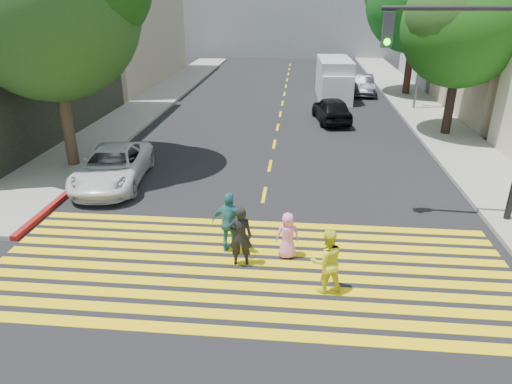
# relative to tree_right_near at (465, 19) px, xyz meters

# --- Properties ---
(ground) EXTENTS (120.00, 120.00, 0.00)m
(ground) POSITION_rel_tree_right_near_xyz_m (-8.49, -14.31, -5.47)
(ground) COLOR black
(sidewalk_left) EXTENTS (3.00, 40.00, 0.15)m
(sidewalk_left) POSITION_rel_tree_right_near_xyz_m (-16.99, 7.69, -5.40)
(sidewalk_left) COLOR gray
(sidewalk_left) RESTS_ON ground
(sidewalk_right) EXTENTS (3.00, 60.00, 0.15)m
(sidewalk_right) POSITION_rel_tree_right_near_xyz_m (0.01, 0.69, -5.40)
(sidewalk_right) COLOR gray
(sidewalk_right) RESTS_ON ground
(curb_red) EXTENTS (0.20, 8.00, 0.16)m
(curb_red) POSITION_rel_tree_right_near_xyz_m (-15.39, -8.31, -5.39)
(curb_red) COLOR maroon
(curb_red) RESTS_ON ground
(crosswalk) EXTENTS (13.40, 5.30, 0.01)m
(crosswalk) POSITION_rel_tree_right_near_xyz_m (-8.49, -13.03, -5.47)
(crosswalk) COLOR yellow
(crosswalk) RESTS_ON ground
(lane_line) EXTENTS (0.12, 34.40, 0.01)m
(lane_line) POSITION_rel_tree_right_near_xyz_m (-8.49, 8.19, -5.47)
(lane_line) COLOR yellow
(lane_line) RESTS_ON ground
(building_left_tan) EXTENTS (12.00, 16.00, 10.00)m
(building_left_tan) POSITION_rel_tree_right_near_xyz_m (-24.49, 13.69, -0.47)
(building_left_tan) COLOR tan
(building_left_tan) RESTS_ON ground
(building_right_grey) EXTENTS (10.00, 10.00, 10.00)m
(building_right_grey) POSITION_rel_tree_right_near_xyz_m (6.51, 15.69, -0.47)
(building_right_grey) COLOR gray
(building_right_grey) RESTS_ON ground
(backdrop_block) EXTENTS (30.00, 8.00, 12.00)m
(backdrop_block) POSITION_rel_tree_right_near_xyz_m (-8.49, 33.69, 0.53)
(backdrop_block) COLOR gray
(backdrop_block) RESTS_ON ground
(tree_right_near) EXTENTS (7.31, 7.31, 8.09)m
(tree_right_near) POSITION_rel_tree_right_near_xyz_m (0.00, 0.00, 0.00)
(tree_right_near) COLOR black
(tree_right_near) RESTS_ON ground
(pedestrian_man) EXTENTS (0.64, 0.46, 1.65)m
(pedestrian_man) POSITION_rel_tree_right_near_xyz_m (-8.74, -12.85, -4.65)
(pedestrian_man) COLOR black
(pedestrian_man) RESTS_ON ground
(pedestrian_woman) EXTENTS (0.93, 0.81, 1.61)m
(pedestrian_woman) POSITION_rel_tree_right_near_xyz_m (-6.60, -13.81, -4.66)
(pedestrian_woman) COLOR yellow
(pedestrian_woman) RESTS_ON ground
(pedestrian_child) EXTENTS (0.70, 0.54, 1.28)m
(pedestrian_child) POSITION_rel_tree_right_near_xyz_m (-7.55, -12.37, -4.83)
(pedestrian_child) COLOR #F187CE
(pedestrian_child) RESTS_ON ground
(pedestrian_extra) EXTENTS (1.08, 0.59, 1.74)m
(pedestrian_extra) POSITION_rel_tree_right_near_xyz_m (-9.10, -12.25, -4.60)
(pedestrian_extra) COLOR teal
(pedestrian_extra) RESTS_ON ground
(white_sedan) EXTENTS (2.73, 5.04, 1.34)m
(white_sedan) POSITION_rel_tree_right_near_xyz_m (-14.17, -7.76, -4.80)
(white_sedan) COLOR silver
(white_sedan) RESTS_ON ground
(dark_car_near) EXTENTS (2.26, 4.30, 1.40)m
(dark_car_near) POSITION_rel_tree_right_near_xyz_m (-5.60, 2.18, -4.77)
(dark_car_near) COLOR black
(dark_car_near) RESTS_ON ground
(silver_car) EXTENTS (2.43, 5.13, 1.45)m
(silver_car) POSITION_rel_tree_right_near_xyz_m (-4.84, 14.31, -4.75)
(silver_car) COLOR #9CA4B7
(silver_car) RESTS_ON ground
(dark_car_parked) EXTENTS (1.49, 4.08, 1.34)m
(dark_car_parked) POSITION_rel_tree_right_near_xyz_m (-2.99, 10.19, -4.80)
(dark_car_parked) COLOR #262530
(dark_car_parked) RESTS_ON ground
(white_van) EXTENTS (2.27, 5.59, 2.61)m
(white_van) POSITION_rel_tree_right_near_xyz_m (-5.12, 8.44, -4.23)
(white_van) COLOR #AFB0C0
(white_van) RESTS_ON ground
(traffic_signal) EXTENTS (4.51, 0.47, 6.62)m
(traffic_signal) POSITION_rel_tree_right_near_xyz_m (-2.07, -9.66, -1.19)
(traffic_signal) COLOR black
(traffic_signal) RESTS_ON ground
(street_lamp) EXTENTS (1.83, 0.25, 8.11)m
(street_lamp) POSITION_rel_tree_right_near_xyz_m (-0.59, 5.41, -0.82)
(street_lamp) COLOR slate
(street_lamp) RESTS_ON ground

